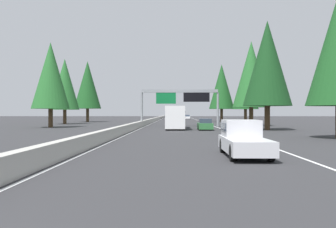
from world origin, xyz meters
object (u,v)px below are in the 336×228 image
Objects in this scene: conifer_right_mid at (251,74)px; conifer_right_distant at (245,86)px; conifer_right_far at (222,87)px; conifer_left_near at (51,76)px; sign_gantry_overhead at (181,97)px; bus_mid_center at (175,116)px; conifer_right_near at (267,63)px; conifer_left_mid at (65,84)px; conifer_left_far at (88,85)px; sedan_distant_b at (205,125)px; pickup_far_left at (243,138)px; sedan_far_right at (187,117)px.

conifer_right_mid reaches higher than conifer_right_distant.
conifer_left_near is (-37.47, 30.48, -0.94)m from conifer_right_far.
conifer_right_distant reaches higher than sign_gantry_overhead.
sign_gantry_overhead is 1.10× the size of bus_mid_center.
conifer_left_mid is at bearing 54.92° from conifer_right_near.
conifer_left_mid is at bearing 177.68° from conifer_left_far.
sign_gantry_overhead is 8.70m from bus_mid_center.
conifer_left_far is at bearing -2.32° from conifer_left_mid.
sedan_distant_b is 0.34× the size of conifer_left_mid.
conifer_right_near is 0.99× the size of conifer_right_mid.
conifer_right_mid reaches higher than conifer_left_near.
conifer_right_far is 33.21m from conifer_left_far.
conifer_right_mid is at bearing -12.17° from pickup_far_left.
conifer_left_mid is (51.96, 25.48, 6.91)m from pickup_far_left.
conifer_left_near reaches higher than sedan_far_right.
sedan_far_right is 0.31× the size of conifer_right_mid.
conifer_left_mid is at bearing 111.95° from conifer_right_distant.
conifer_left_near is at bearing 76.87° from conifer_right_near.
conifer_right_far is (-33.23, -7.63, 8.10)m from sedan_far_right.
conifer_right_mid is 1.12× the size of conifer_left_mid.
conifer_right_mid is 1.11× the size of conifer_left_near.
conifer_right_distant reaches higher than sedan_far_right.
conifer_left_far is (39.49, 33.15, 0.26)m from conifer_right_near.
sedan_far_right is 64.37m from conifer_right_mid.
conifer_right_near is 1.10× the size of conifer_left_near.
conifer_left_near reaches higher than sign_gantry_overhead.
conifer_left_mid reaches higher than sign_gantry_overhead.
bus_mid_center is 18.53m from conifer_right_mid.
pickup_far_left is 1.27× the size of sedan_far_right.
conifer_right_mid is 30.03m from conifer_right_far.
bus_mid_center is at bearing -101.57° from conifer_left_near.
conifer_right_near reaches higher than pickup_far_left.
conifer_left_near is (35.43, 22.51, 6.93)m from pickup_far_left.
sedan_distant_b is at bearing 148.80° from conifer_right_mid.
sign_gantry_overhead is at bearing 3.97° from pickup_far_left.
conifer_left_near reaches higher than pickup_far_left.
conifer_right_mid reaches higher than conifer_right_near.
sedan_far_right is 0.31× the size of conifer_right_distant.
pickup_far_left is 72.58m from conifer_left_far.
conifer_right_distant is at bearing -29.47° from sign_gantry_overhead.
conifer_right_near is at bearing -139.99° from conifer_left_far.
conifer_right_near is (0.24, -8.08, 7.95)m from sedan_distant_b.
sedan_distant_b is 0.31× the size of conifer_right_distant.
conifer_left_far reaches higher than conifer_right_far.
conifer_right_distant is at bearing -17.87° from sedan_distant_b.
pickup_far_left is 58.28m from conifer_left_mid.
conifer_right_far reaches higher than sedan_far_right.
conifer_left_mid is (12.29, 22.72, 3.06)m from sign_gantry_overhead.
conifer_right_far reaches higher than sign_gantry_overhead.
sedan_far_right is (78.13, -0.11, 0.00)m from sedan_distant_b.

